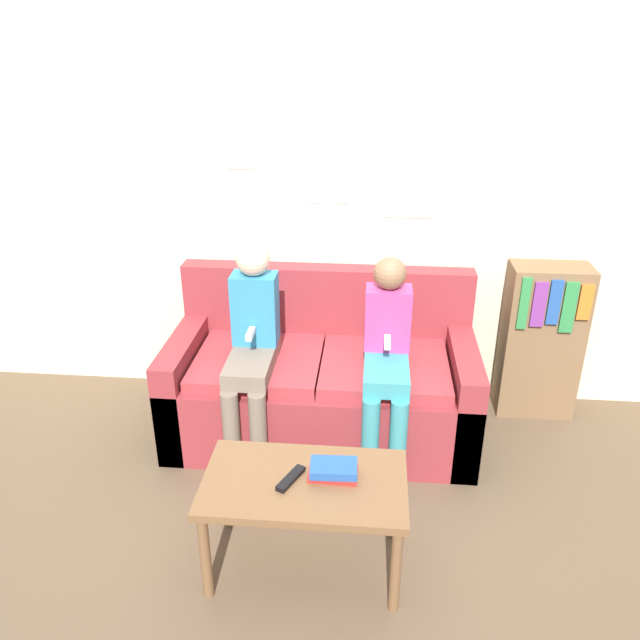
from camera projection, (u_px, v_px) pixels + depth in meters
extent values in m
plane|color=brown|center=(313.00, 486.00, 3.24)|extent=(10.00, 10.00, 0.00)
cube|color=beige|center=(330.00, 192.00, 3.62)|extent=(8.00, 0.06, 2.60)
cube|color=white|center=(247.00, 146.00, 3.52)|extent=(0.26, 0.00, 0.26)
cube|color=silver|center=(330.00, 179.00, 3.56)|extent=(0.24, 0.00, 0.28)
cube|color=beige|center=(411.00, 197.00, 3.56)|extent=(0.31, 0.00, 0.24)
cube|color=maroon|center=(322.00, 400.00, 3.59)|extent=(1.70, 0.82, 0.44)
cube|color=maroon|center=(327.00, 304.00, 3.70)|extent=(1.70, 0.14, 0.47)
cube|color=maroon|center=(188.00, 382.00, 3.62)|extent=(0.14, 0.82, 0.60)
cube|color=maroon|center=(460.00, 394.00, 3.49)|extent=(0.14, 0.82, 0.60)
cube|color=#A1343A|center=(259.00, 361.00, 3.48)|extent=(0.69, 0.66, 0.07)
cube|color=#A1343A|center=(385.00, 367.00, 3.42)|extent=(0.69, 0.66, 0.07)
cube|color=brown|center=(305.00, 484.00, 2.58)|extent=(0.85, 0.49, 0.04)
cylinder|color=brown|center=(205.00, 556.00, 2.53)|extent=(0.04, 0.04, 0.42)
cylinder|color=brown|center=(396.00, 570.00, 2.46)|extent=(0.04, 0.04, 0.42)
cylinder|color=brown|center=(228.00, 489.00, 2.90)|extent=(0.04, 0.04, 0.42)
cylinder|color=brown|center=(394.00, 499.00, 2.83)|extent=(0.04, 0.04, 0.42)
cylinder|color=#756656|center=(232.00, 435.00, 3.21)|extent=(0.09, 0.09, 0.51)
cylinder|color=#756656|center=(259.00, 437.00, 3.20)|extent=(0.09, 0.09, 0.51)
cube|color=#756656|center=(252.00, 361.00, 3.32)|extent=(0.23, 0.51, 0.09)
cube|color=teal|center=(255.00, 309.00, 3.35)|extent=(0.24, 0.16, 0.39)
sphere|color=beige|center=(253.00, 259.00, 3.23)|extent=(0.18, 0.18, 0.18)
cube|color=white|center=(251.00, 334.00, 3.24)|extent=(0.03, 0.12, 0.03)
cylinder|color=teal|center=(370.00, 443.00, 3.15)|extent=(0.09, 0.09, 0.51)
cylinder|color=teal|center=(398.00, 444.00, 3.14)|extent=(0.09, 0.09, 0.51)
cube|color=teal|center=(386.00, 367.00, 3.26)|extent=(0.23, 0.51, 0.09)
cube|color=#B73D7F|center=(388.00, 318.00, 3.30)|extent=(0.24, 0.16, 0.34)
sphere|color=#8C6647|center=(390.00, 274.00, 3.19)|extent=(0.17, 0.17, 0.17)
cube|color=white|center=(387.00, 342.00, 3.19)|extent=(0.03, 0.12, 0.03)
cube|color=black|center=(291.00, 479.00, 2.57)|extent=(0.11, 0.17, 0.02)
cube|color=red|center=(333.00, 474.00, 2.59)|extent=(0.21, 0.12, 0.03)
cube|color=#23519E|center=(334.00, 468.00, 2.58)|extent=(0.20, 0.13, 0.04)
cube|color=brown|center=(541.00, 341.00, 3.71)|extent=(0.45, 0.24, 0.94)
cube|color=#2D8442|center=(524.00, 304.00, 3.48)|extent=(0.05, 0.02, 0.31)
cube|color=#7A3389|center=(539.00, 305.00, 3.47)|extent=(0.07, 0.02, 0.26)
cube|color=#23519E|center=(555.00, 302.00, 3.46)|extent=(0.07, 0.02, 0.26)
cube|color=#2D8442|center=(569.00, 308.00, 3.47)|extent=(0.07, 0.02, 0.30)
cube|color=orange|center=(585.00, 302.00, 3.44)|extent=(0.07, 0.02, 0.21)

